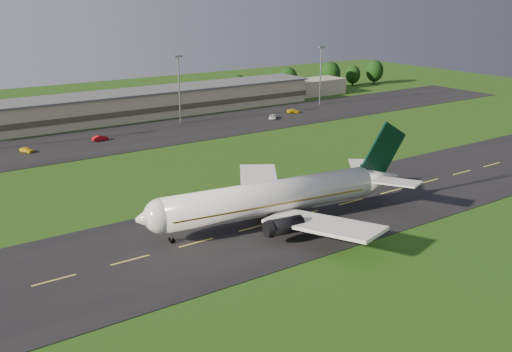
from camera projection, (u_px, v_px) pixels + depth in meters
ground at (351, 202)px, 107.34m from camera, size 360.00×360.00×0.00m
taxiway at (351, 202)px, 107.33m from camera, size 220.00×30.00×0.10m
apron at (178, 130)px, 164.09m from camera, size 260.00×30.00×0.10m
airliner at (275, 197)px, 96.28m from camera, size 51.14×41.80×15.57m
terminal at (161, 102)px, 185.38m from camera, size 145.00×16.00×8.40m
light_mast_centre at (179, 81)px, 169.21m from camera, size 2.40×1.20×20.35m
light_mast_east at (321, 69)px, 198.63m from camera, size 2.40×1.20×20.35m
tree_line at (243, 85)px, 212.79m from camera, size 192.90×9.36×11.12m
service_vehicle_a at (27, 150)px, 140.82m from camera, size 3.17×4.06×1.29m
service_vehicle_b at (100, 138)px, 152.01m from camera, size 4.36×1.74×1.41m
service_vehicle_c at (273, 117)px, 178.85m from camera, size 4.66×5.01×1.31m
service_vehicle_d at (294, 111)px, 187.61m from camera, size 4.87×3.05×1.32m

